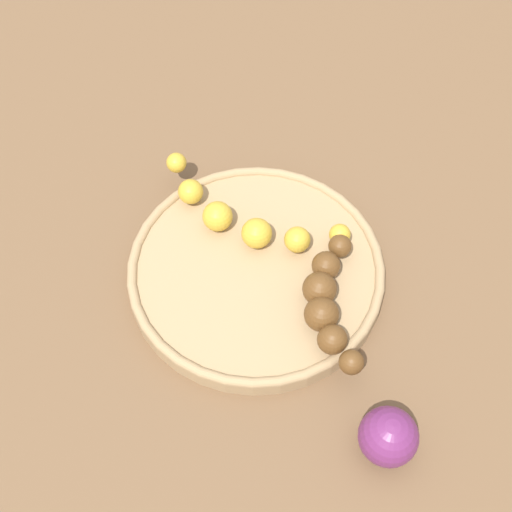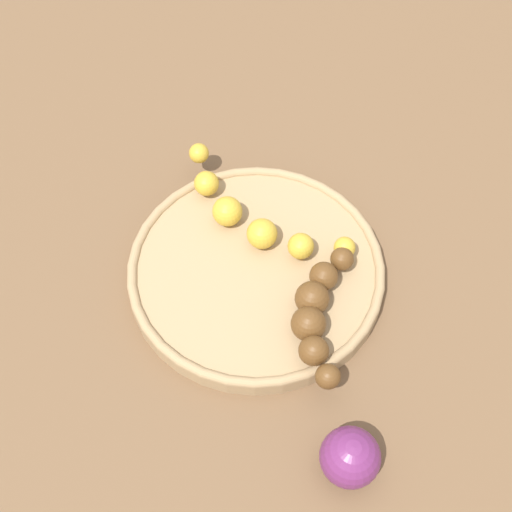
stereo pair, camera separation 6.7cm
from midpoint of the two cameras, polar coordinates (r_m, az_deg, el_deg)
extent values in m
plane|color=brown|center=(0.70, -2.72, -1.91)|extent=(2.40, 2.40, 0.00)
cylinder|color=#A08259|center=(0.69, -2.75, -1.52)|extent=(0.26, 0.26, 0.02)
torus|color=#A08259|center=(0.69, -2.78, -1.13)|extent=(0.26, 0.26, 0.01)
sphere|color=gold|center=(0.75, -9.14, 7.44)|extent=(0.02, 0.02, 0.02)
sphere|color=gold|center=(0.73, -8.06, 5.10)|extent=(0.03, 0.03, 0.03)
sphere|color=gold|center=(0.70, -5.92, 3.08)|extent=(0.03, 0.03, 0.03)
sphere|color=gold|center=(0.69, -2.89, 1.69)|extent=(0.03, 0.03, 0.03)
sphere|color=gold|center=(0.68, 0.64, 1.16)|extent=(0.03, 0.03, 0.03)
sphere|color=gold|center=(0.69, 4.19, 1.58)|extent=(0.02, 0.02, 0.02)
sphere|color=#593819|center=(0.68, 4.17, 0.63)|extent=(0.02, 0.02, 0.02)
sphere|color=#593819|center=(0.67, 2.96, -1.00)|extent=(0.03, 0.03, 0.03)
sphere|color=#593819|center=(0.65, 2.36, -2.95)|extent=(0.03, 0.03, 0.03)
sphere|color=#593819|center=(0.64, 2.46, -5.06)|extent=(0.03, 0.03, 0.03)
sphere|color=#593819|center=(0.63, 3.28, -7.15)|extent=(0.03, 0.03, 0.03)
sphere|color=#593819|center=(0.62, 4.82, -8.99)|extent=(0.02, 0.02, 0.02)
sphere|color=#662659|center=(0.61, 7.71, -14.84)|extent=(0.05, 0.05, 0.05)
camera|label=1|loc=(0.03, -92.87, -4.38)|focal=48.43mm
camera|label=2|loc=(0.03, 87.13, 4.38)|focal=48.43mm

